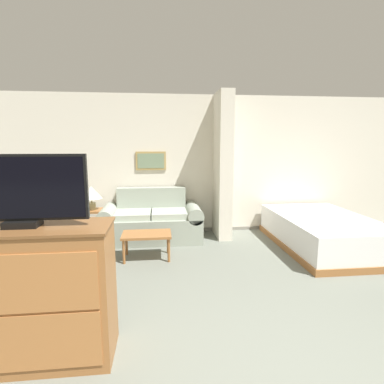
# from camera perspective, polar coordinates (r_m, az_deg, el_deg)

# --- Properties ---
(wall_back) EXTENTS (7.73, 0.16, 2.60)m
(wall_back) POSITION_cam_1_polar(r_m,az_deg,el_deg) (5.82, 3.21, 5.17)
(wall_back) COLOR silver
(wall_back) RESTS_ON ground_plane
(wall_partition_pillar) EXTENTS (0.24, 0.69, 2.60)m
(wall_partition_pillar) POSITION_cam_1_polar(r_m,az_deg,el_deg) (5.46, 5.86, 4.93)
(wall_partition_pillar) COLOR silver
(wall_partition_pillar) RESTS_ON ground_plane
(couch) EXTENTS (1.77, 0.84, 0.90)m
(couch) POSITION_cam_1_polar(r_m,az_deg,el_deg) (5.42, -7.70, -5.56)
(couch) COLOR #99A393
(couch) RESTS_ON ground_plane
(coffee_table) EXTENTS (0.72, 0.44, 0.39)m
(coffee_table) POSITION_cam_1_polar(r_m,az_deg,el_deg) (4.55, -8.62, -8.38)
(coffee_table) COLOR #996033
(coffee_table) RESTS_ON ground_plane
(side_table) EXTENTS (0.36, 0.36, 0.56)m
(side_table) POSITION_cam_1_polar(r_m,az_deg,el_deg) (5.57, -18.42, -4.40)
(side_table) COLOR #996033
(side_table) RESTS_ON ground_plane
(table_lamp) EXTENTS (0.37, 0.37, 0.41)m
(table_lamp) POSITION_cam_1_polar(r_m,az_deg,el_deg) (5.49, -18.64, -0.26)
(table_lamp) COLOR tan
(table_lamp) RESTS_ON side_table
(tv_dresser) EXTENTS (1.28, 0.50, 1.09)m
(tv_dresser) POSITION_cam_1_polar(r_m,az_deg,el_deg) (2.75, -28.56, -16.87)
(tv_dresser) COLOR #996033
(tv_dresser) RESTS_ON ground_plane
(tv) EXTENTS (0.97, 0.16, 0.54)m
(tv) POSITION_cam_1_polar(r_m,az_deg,el_deg) (2.52, -29.99, 0.23)
(tv) COLOR black
(tv) RESTS_ON tv_dresser
(bed) EXTENTS (1.41, 2.18, 0.52)m
(bed) POSITION_cam_1_polar(r_m,az_deg,el_deg) (5.46, 23.54, -6.86)
(bed) COLOR #996033
(bed) RESTS_ON ground_plane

